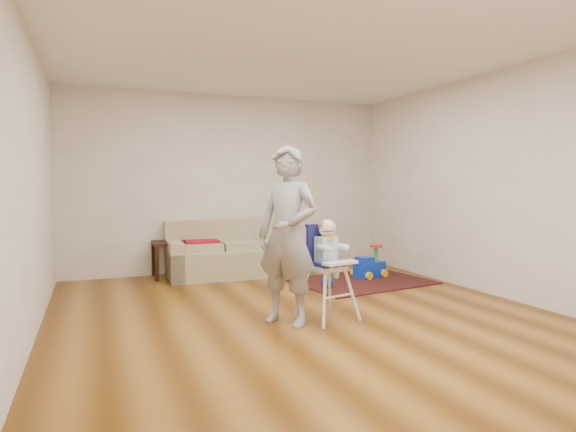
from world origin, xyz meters
name	(u,v)px	position (x,y,z in m)	size (l,w,h in m)	color
ground	(302,314)	(0.00, 0.00, 0.00)	(5.50, 5.50, 0.00)	#512C07
room_envelope	(284,137)	(0.00, 0.53, 1.88)	(5.04, 5.52, 2.72)	beige
sofa	(239,248)	(-0.01, 2.30, 0.40)	(2.11, 0.92, 0.80)	tan
side_table	(171,259)	(-0.97, 2.52, 0.26)	(0.52, 0.52, 0.52)	black
area_rug	(361,281)	(1.41, 1.19, 0.01)	(1.76, 1.32, 0.01)	black
ride_on_toy	(369,261)	(1.66, 1.38, 0.24)	(0.42, 0.30, 0.46)	#0B32C8
toy_ball	(327,282)	(0.79, 0.98, 0.09)	(0.15, 0.15, 0.15)	#0B32C8
high_chair	(327,271)	(0.15, -0.27, 0.49)	(0.56, 0.56, 1.01)	silver
adult	(287,235)	(-0.27, -0.25, 0.86)	(0.63, 0.41, 1.72)	gray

